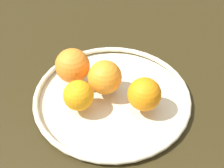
# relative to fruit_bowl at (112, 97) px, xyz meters

# --- Properties ---
(ground_plane) EXTENTS (1.14, 1.14, 0.04)m
(ground_plane) POSITION_rel_fruit_bowl_xyz_m (0.00, 0.00, -0.03)
(ground_plane) COLOR black
(fruit_bowl) EXTENTS (0.35, 0.35, 0.02)m
(fruit_bowl) POSITION_rel_fruit_bowl_xyz_m (0.00, 0.00, 0.00)
(fruit_bowl) COLOR beige
(fruit_bowl) RESTS_ON ground_plane
(orange_back_left) EXTENTS (0.08, 0.08, 0.08)m
(orange_back_left) POSITION_rel_fruit_bowl_xyz_m (0.07, 0.07, 0.05)
(orange_back_left) COLOR orange
(orange_back_left) RESTS_ON fruit_bowl
(orange_back_right) EXTENTS (0.07, 0.07, 0.07)m
(orange_back_right) POSITION_rel_fruit_bowl_xyz_m (0.02, 0.01, 0.05)
(orange_back_right) COLOR orange
(orange_back_right) RESTS_ON fruit_bowl
(orange_front_right) EXTENTS (0.07, 0.07, 0.07)m
(orange_front_right) POSITION_rel_fruit_bowl_xyz_m (-0.05, -0.06, 0.04)
(orange_front_right) COLOR orange
(orange_front_right) RESTS_ON fruit_bowl
(orange_center) EXTENTS (0.06, 0.06, 0.06)m
(orange_center) POSITION_rel_fruit_bowl_xyz_m (-0.02, 0.08, 0.04)
(orange_center) COLOR orange
(orange_center) RESTS_ON fruit_bowl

